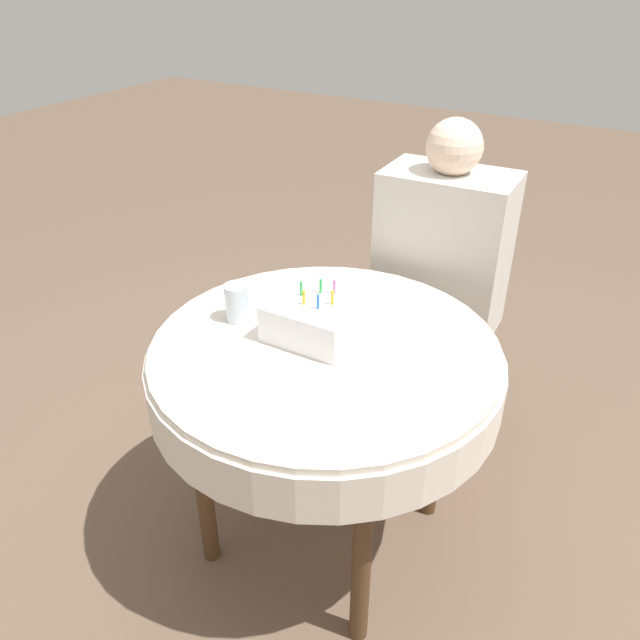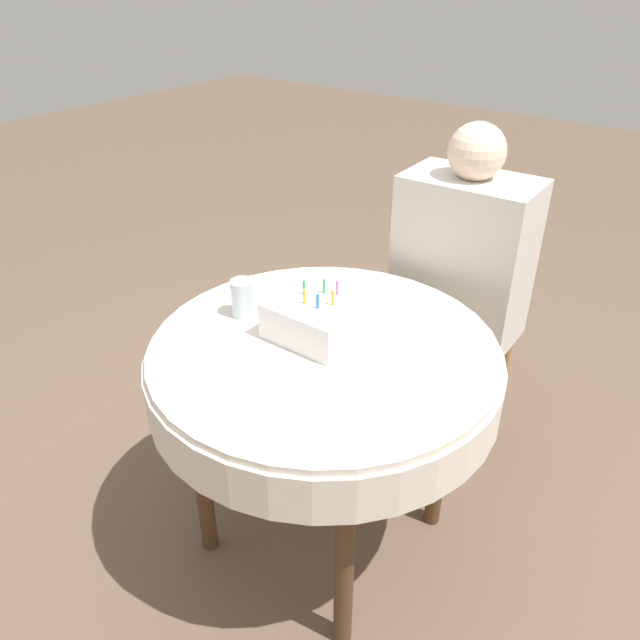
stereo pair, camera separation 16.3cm
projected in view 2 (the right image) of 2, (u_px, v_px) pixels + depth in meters
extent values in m
plane|color=brown|center=(323.00, 531.00, 2.01)|extent=(12.00, 12.00, 0.00)
cylinder|color=silver|center=(324.00, 347.00, 1.65)|extent=(0.93, 0.93, 0.02)
cylinder|color=silver|center=(324.00, 370.00, 1.69)|extent=(0.95, 0.95, 0.13)
cylinder|color=#4C331E|center=(200.00, 462.00, 1.79)|extent=(0.05, 0.05, 0.70)
cylinder|color=#4C331E|center=(345.00, 551.00, 1.53)|extent=(0.05, 0.05, 0.70)
cylinder|color=#4C331E|center=(309.00, 378.00, 2.14)|extent=(0.05, 0.05, 0.70)
cylinder|color=#4C331E|center=(442.00, 438.00, 1.88)|extent=(0.05, 0.05, 0.70)
cube|color=#A37A4C|center=(453.00, 333.00, 2.21)|extent=(0.38, 0.38, 0.04)
cube|color=#A37A4C|center=(481.00, 256.00, 2.21)|extent=(0.33, 0.04, 0.43)
cylinder|color=#A37A4C|center=(389.00, 392.00, 2.30)|extent=(0.04, 0.04, 0.43)
cylinder|color=#A37A4C|center=(469.00, 424.00, 2.14)|extent=(0.04, 0.04, 0.43)
cylinder|color=#A37A4C|center=(428.00, 353.00, 2.51)|extent=(0.04, 0.04, 0.43)
cylinder|color=#A37A4C|center=(502.00, 379.00, 2.36)|extent=(0.04, 0.04, 0.43)
cylinder|color=beige|center=(399.00, 396.00, 2.25)|extent=(0.09, 0.09, 0.47)
cylinder|color=beige|center=(453.00, 417.00, 2.14)|extent=(0.09, 0.09, 0.47)
cube|color=beige|center=(463.00, 258.00, 2.06)|extent=(0.43, 0.27, 0.55)
sphere|color=beige|center=(477.00, 152.00, 1.88)|extent=(0.18, 0.18, 0.18)
cube|color=white|center=(319.00, 317.00, 1.66)|extent=(0.23, 0.23, 0.10)
cylinder|color=gold|center=(332.00, 298.00, 1.61)|extent=(0.01, 0.01, 0.04)
cylinder|color=#D166B2|center=(337.00, 288.00, 1.65)|extent=(0.01, 0.01, 0.04)
cylinder|color=green|center=(324.00, 286.00, 1.66)|extent=(0.01, 0.01, 0.04)
cylinder|color=green|center=(304.00, 288.00, 1.65)|extent=(0.01, 0.01, 0.04)
cylinder|color=gold|center=(304.00, 297.00, 1.61)|extent=(0.01, 0.01, 0.04)
cylinder|color=blue|center=(318.00, 301.00, 1.59)|extent=(0.01, 0.01, 0.04)
cylinder|color=silver|center=(243.00, 298.00, 1.75)|extent=(0.07, 0.07, 0.11)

